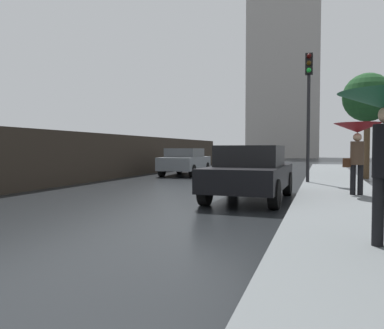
% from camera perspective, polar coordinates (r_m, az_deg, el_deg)
% --- Properties ---
extents(car_black_near_kerb, '(1.93, 4.13, 1.44)m').
position_cam_1_polar(car_black_near_kerb, '(9.96, 8.93, -1.14)').
color(car_black_near_kerb, black).
rests_on(car_black_near_kerb, ground).
extents(car_grey_far_ahead, '(1.94, 4.24, 1.38)m').
position_cam_1_polar(car_grey_far_ahead, '(19.15, -1.04, 0.56)').
color(car_grey_far_ahead, slate).
rests_on(car_grey_far_ahead, ground).
extents(pedestrian_with_umbrella_near, '(1.19, 1.19, 1.88)m').
position_cam_1_polar(pedestrian_with_umbrella_near, '(10.67, 24.00, 4.06)').
color(pedestrian_with_umbrella_near, black).
rests_on(pedestrian_with_umbrella_near, sidewalk_strip).
extents(traffic_light, '(0.26, 0.39, 4.65)m').
position_cam_1_polar(traffic_light, '(14.33, 17.44, 10.28)').
color(traffic_light, black).
rests_on(traffic_light, sidewalk_strip).
extents(street_tree_near, '(2.17, 2.17, 4.75)m').
position_cam_1_polar(street_tree_near, '(18.71, 25.31, 9.15)').
color(street_tree_near, '#4C3823').
rests_on(street_tree_near, ground).
extents(distant_tower, '(10.67, 9.19, 27.50)m').
position_cam_1_polar(distant_tower, '(59.59, 13.78, 14.36)').
color(distant_tower, '#9E9993').
rests_on(distant_tower, ground).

